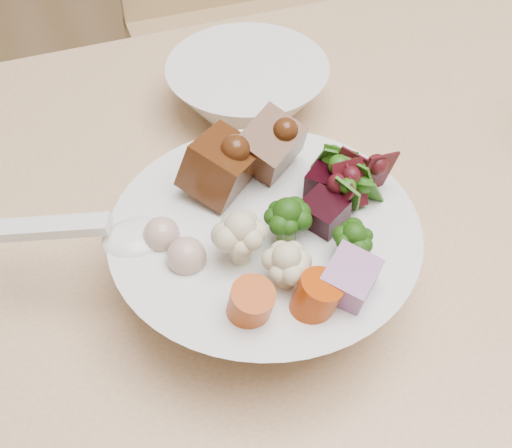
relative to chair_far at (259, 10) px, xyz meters
The scene contains 4 objects.
chair_far is the anchor object (origin of this frame).
food_bowl 0.77m from the chair_far, 110.55° to the right, with size 0.24×0.24×0.13m.
soup_spoon 0.79m from the chair_far, 119.33° to the right, with size 0.15×0.09×0.03m.
side_bowl 0.54m from the chair_far, 112.33° to the right, with size 0.16×0.16×0.05m, color silver, non-canonical shape.
Camera 1 is at (-0.56, -0.22, 1.17)m, focal length 50.00 mm.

